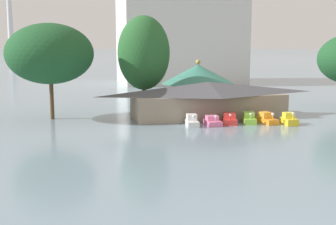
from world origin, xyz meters
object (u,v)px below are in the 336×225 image
(pedal_boat_lime, at_px, (249,119))
(pedal_boat_yellow, at_px, (289,120))
(pedal_boat_orange, at_px, (266,119))
(green_roof_pavilion, at_px, (198,82))
(boathouse, at_px, (208,99))
(background_building_block, at_px, (180,30))
(pedal_boat_red, at_px, (230,119))
(pedal_boat_pink, at_px, (213,121))
(shoreline_tree_mid, at_px, (144,53))
(shoreline_tree_tall_left, at_px, (50,54))
(pedal_boat_white, at_px, (192,121))

(pedal_boat_lime, xyz_separation_m, pedal_boat_yellow, (4.18, -1.99, 0.05))
(pedal_boat_orange, bearing_deg, pedal_boat_yellow, 49.25)
(pedal_boat_yellow, distance_m, green_roof_pavilion, 17.77)
(boathouse, bearing_deg, green_roof_pavilion, 80.47)
(background_building_block, bearing_deg, boathouse, -101.16)
(pedal_boat_red, relative_size, pedal_boat_yellow, 1.22)
(pedal_boat_pink, height_order, pedal_boat_lime, pedal_boat_lime)
(pedal_boat_red, bearing_deg, boathouse, -148.88)
(pedal_boat_orange, height_order, green_roof_pavilion, green_roof_pavilion)
(boathouse, height_order, shoreline_tree_mid, shoreline_tree_mid)
(pedal_boat_orange, bearing_deg, background_building_block, 166.52)
(pedal_boat_red, distance_m, pedal_boat_yellow, 6.92)
(pedal_boat_red, xyz_separation_m, background_building_block, (9.07, 56.14, 12.35))
(pedal_boat_red, xyz_separation_m, pedal_boat_lime, (2.39, -0.17, 0.02))
(pedal_boat_pink, bearing_deg, green_roof_pavilion, 171.36)
(pedal_boat_yellow, relative_size, background_building_block, 0.08)
(boathouse, height_order, shoreline_tree_tall_left, shoreline_tree_tall_left)
(shoreline_tree_tall_left, xyz_separation_m, shoreline_tree_mid, (11.97, 1.13, 0.01))
(pedal_boat_orange, relative_size, shoreline_tree_mid, 0.23)
(pedal_boat_white, relative_size, pedal_boat_lime, 0.92)
(pedal_boat_pink, relative_size, background_building_block, 0.09)
(boathouse, bearing_deg, background_building_block, 78.84)
(pedal_boat_pink, height_order, pedal_boat_red, pedal_boat_red)
(pedal_boat_white, xyz_separation_m, boathouse, (3.66, 4.95, 1.90))
(boathouse, distance_m, shoreline_tree_mid, 10.54)
(pedal_boat_red, bearing_deg, pedal_boat_orange, 98.60)
(green_roof_pavilion, relative_size, shoreline_tree_mid, 0.84)
(shoreline_tree_mid, distance_m, background_building_block, 50.11)
(green_roof_pavilion, bearing_deg, pedal_boat_red, -92.12)
(pedal_boat_lime, bearing_deg, background_building_block, -170.93)
(pedal_boat_white, height_order, pedal_boat_lime, pedal_boat_white)
(boathouse, bearing_deg, shoreline_tree_mid, 147.92)
(pedal_boat_pink, distance_m, shoreline_tree_mid, 14.04)
(pedal_boat_pink, bearing_deg, pedal_boat_lime, 95.48)
(pedal_boat_white, distance_m, background_building_block, 59.27)
(green_roof_pavilion, bearing_deg, background_building_block, 78.48)
(pedal_boat_red, height_order, boathouse, boathouse)
(background_building_block, bearing_deg, pedal_boat_yellow, -92.45)
(pedal_boat_white, distance_m, green_roof_pavilion, 15.66)
(pedal_boat_lime, bearing_deg, shoreline_tree_tall_left, -94.55)
(shoreline_tree_tall_left, height_order, background_building_block, background_building_block)
(pedal_boat_white, distance_m, pedal_boat_yellow, 11.47)
(green_roof_pavilion, height_order, shoreline_tree_mid, shoreline_tree_mid)
(pedal_boat_orange, height_order, shoreline_tree_mid, shoreline_tree_mid)
(pedal_boat_pink, distance_m, shoreline_tree_tall_left, 21.65)
(pedal_boat_white, relative_size, green_roof_pavilion, 0.27)
(pedal_boat_yellow, height_order, shoreline_tree_tall_left, shoreline_tree_tall_left)
(pedal_boat_white, xyz_separation_m, shoreline_tree_mid, (-3.82, 9.63, 7.66))
(shoreline_tree_tall_left, relative_size, background_building_block, 0.40)
(pedal_boat_pink, xyz_separation_m, green_roof_pavilion, (2.81, 14.67, 3.33))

